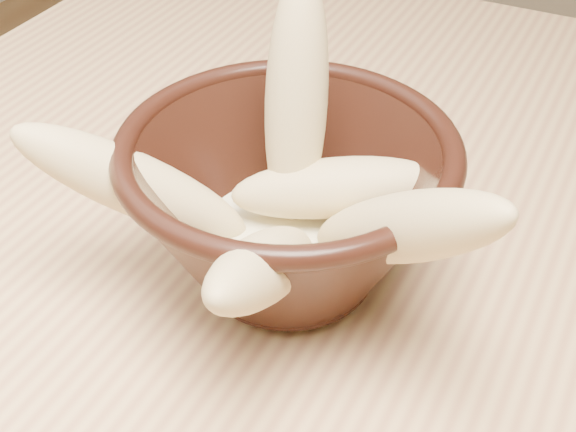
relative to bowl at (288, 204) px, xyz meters
name	(u,v)px	position (x,y,z in m)	size (l,w,h in m)	color
bowl	(288,204)	(0.00, 0.00, 0.00)	(0.20, 0.20, 0.11)	black
milk_puddle	(288,238)	(0.00, 0.00, -0.03)	(0.11, 0.11, 0.02)	#ECE7BE
banana_upright	(296,102)	(-0.01, 0.03, 0.05)	(0.04, 0.04, 0.15)	#D3B87D
banana_left	(135,184)	(-0.07, -0.04, 0.02)	(0.04, 0.04, 0.15)	#D3B87D
banana_right	(401,228)	(0.08, -0.03, 0.03)	(0.04, 0.04, 0.17)	#D3B87D
banana_across	(334,188)	(0.02, 0.02, 0.01)	(0.04, 0.04, 0.12)	#D3B87D
banana_front	(264,267)	(0.02, -0.07, 0.01)	(0.04, 0.04, 0.14)	#D3B87D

